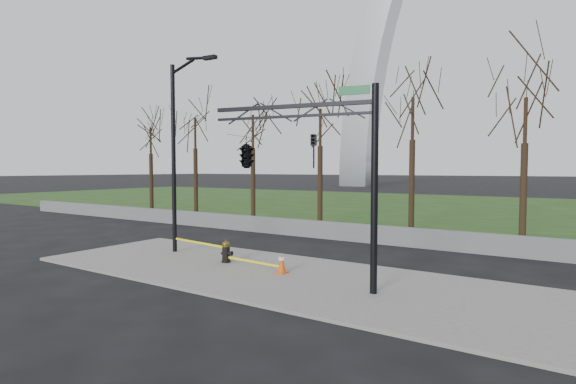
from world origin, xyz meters
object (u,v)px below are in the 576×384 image
Objects in this scene: fire_hydrant at (226,252)px; traffic_signal_mast at (269,152)px; traffic_cone at (282,263)px; street_light at (177,144)px.

traffic_signal_mast is (3.06, -1.50, 3.65)m from fire_hydrant.
street_light reaches higher than traffic_cone.
traffic_signal_mast is at bearing -32.22° from fire_hydrant.
street_light is (-5.77, 0.73, 4.25)m from traffic_cone.
traffic_signal_mast reaches higher than fire_hydrant.
street_light is at bearing 172.77° from traffic_cone.
street_light is 1.37× the size of traffic_signal_mast.
traffic_cone is at bearing -11.45° from fire_hydrant.
fire_hydrant is at bearing 174.66° from traffic_cone.
fire_hydrant is 1.23× the size of traffic_cone.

